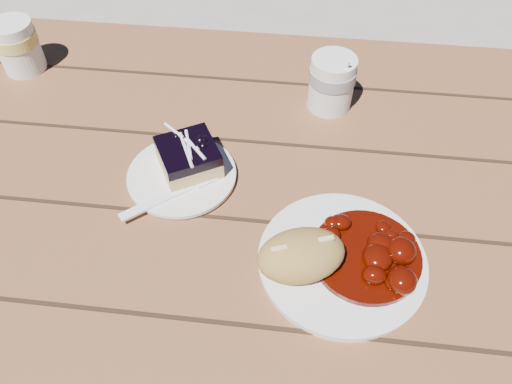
# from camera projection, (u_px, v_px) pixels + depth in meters

# --- Properties ---
(ground) EXTENTS (60.00, 60.00, 0.00)m
(ground) POSITION_uv_depth(u_px,v_px,m) (274.00, 365.00, 1.34)
(ground) COLOR #A19B91
(ground) RESTS_ON ground
(picnic_table) EXTENTS (2.00, 1.55, 0.75)m
(picnic_table) POSITION_uv_depth(u_px,v_px,m) (284.00, 242.00, 0.89)
(picnic_table) COLOR brown
(picnic_table) RESTS_ON ground
(main_plate) EXTENTS (0.22, 0.22, 0.02)m
(main_plate) POSITION_uv_depth(u_px,v_px,m) (341.00, 262.00, 0.66)
(main_plate) COLOR white
(main_plate) RESTS_ON picnic_table
(goulash_stew) EXTENTS (0.14, 0.14, 0.04)m
(goulash_stew) POSITION_uv_depth(u_px,v_px,m) (368.00, 249.00, 0.64)
(goulash_stew) COLOR #480A02
(goulash_stew) RESTS_ON main_plate
(bread_roll) EXTENTS (0.13, 0.11, 0.06)m
(bread_roll) POSITION_uv_depth(u_px,v_px,m) (301.00, 255.00, 0.62)
(bread_roll) COLOR #A98541
(bread_roll) RESTS_ON main_plate
(dessert_plate) EXTENTS (0.16, 0.16, 0.01)m
(dessert_plate) POSITION_uv_depth(u_px,v_px,m) (182.00, 176.00, 0.76)
(dessert_plate) COLOR white
(dessert_plate) RESTS_ON picnic_table
(blueberry_cake) EXTENTS (0.11, 0.11, 0.05)m
(blueberry_cake) POSITION_uv_depth(u_px,v_px,m) (188.00, 157.00, 0.75)
(blueberry_cake) COLOR #DCBD78
(blueberry_cake) RESTS_ON dessert_plate
(fork_dessert) EXTENTS (0.14, 0.12, 0.00)m
(fork_dessert) POSITION_uv_depth(u_px,v_px,m) (160.00, 200.00, 0.72)
(fork_dessert) COLOR white
(fork_dessert) RESTS_ON dessert_plate
(coffee_cup) EXTENTS (0.08, 0.08, 0.09)m
(coffee_cup) POSITION_uv_depth(u_px,v_px,m) (332.00, 83.00, 0.84)
(coffee_cup) COLOR white
(coffee_cup) RESTS_ON picnic_table
(second_cup) EXTENTS (0.08, 0.08, 0.09)m
(second_cup) POSITION_uv_depth(u_px,v_px,m) (18.00, 46.00, 0.91)
(second_cup) COLOR white
(second_cup) RESTS_ON picnic_table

